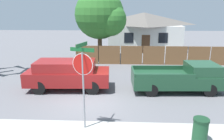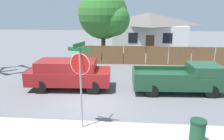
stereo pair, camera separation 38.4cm
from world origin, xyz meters
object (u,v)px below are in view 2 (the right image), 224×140
object	(u,v)px
house	(148,30)
oak_tree	(105,16)
orange_pickup	(182,78)
stop_sign	(80,71)
trash_bin	(197,132)
red_suv	(69,73)

from	to	relation	value
house	oak_tree	world-z (taller)	oak_tree
oak_tree	orange_pickup	world-z (taller)	oak_tree
stop_sign	trash_bin	size ratio (longest dim) A/B	3.78
oak_tree	stop_sign	bearing A→B (deg)	-88.22
house	stop_sign	size ratio (longest dim) A/B	2.55
stop_sign	orange_pickup	bearing A→B (deg)	58.08
orange_pickup	trash_bin	distance (m)	5.26
orange_pickup	trash_bin	bearing A→B (deg)	-99.31
house	trash_bin	size ratio (longest dim) A/B	9.62
oak_tree	trash_bin	distance (m)	14.37
oak_tree	orange_pickup	xyz separation A→B (m)	(5.34, -7.86, -3.30)
orange_pickup	stop_sign	world-z (taller)	stop_sign
house	red_suv	distance (m)	15.76
stop_sign	trash_bin	world-z (taller)	stop_sign
stop_sign	red_suv	bearing A→B (deg)	128.05
oak_tree	red_suv	bearing A→B (deg)	-99.87
oak_tree	orange_pickup	size ratio (longest dim) A/B	1.22
red_suv	stop_sign	xyz separation A→B (m)	(1.75, -4.41, 1.43)
oak_tree	stop_sign	world-z (taller)	oak_tree
orange_pickup	trash_bin	size ratio (longest dim) A/B	5.73
red_suv	trash_bin	world-z (taller)	red_suv
trash_bin	house	bearing A→B (deg)	90.79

